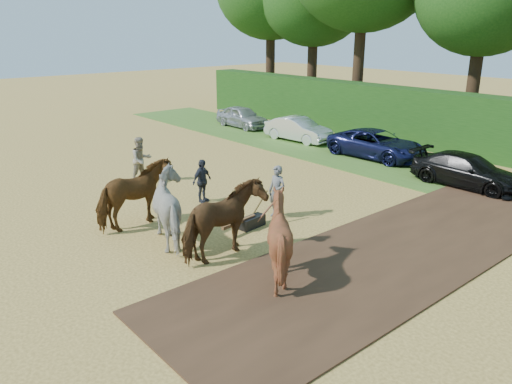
% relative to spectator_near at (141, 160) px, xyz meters
% --- Properties ---
extents(ground, '(120.00, 120.00, 0.00)m').
position_rel_spectator_near_xyz_m(ground, '(9.33, -3.88, -0.95)').
color(ground, gold).
rests_on(ground, ground).
extents(earth_strip, '(4.50, 17.00, 0.05)m').
position_rel_spectator_near_xyz_m(earth_strip, '(10.83, 3.12, -0.92)').
color(earth_strip, '#472D1C').
rests_on(earth_strip, ground).
extents(grass_verge, '(50.00, 5.00, 0.03)m').
position_rel_spectator_near_xyz_m(grass_verge, '(9.33, 10.12, -0.93)').
color(grass_verge, '#38601E').
rests_on(grass_verge, ground).
extents(spectator_near, '(0.76, 0.95, 1.89)m').
position_rel_spectator_near_xyz_m(spectator_near, '(0.00, 0.00, 0.00)').
color(spectator_near, '#B0AA8B').
rests_on(spectator_near, ground).
extents(spectator_far, '(0.61, 1.01, 1.60)m').
position_rel_spectator_near_xyz_m(spectator_far, '(3.66, 0.49, -0.15)').
color(spectator_far, '#262A33').
rests_on(spectator_far, ground).
extents(plough_team, '(7.12, 5.58, 2.15)m').
position_rel_spectator_near_xyz_m(plough_team, '(7.03, -1.83, 0.12)').
color(plough_team, brown).
rests_on(plough_team, ground).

